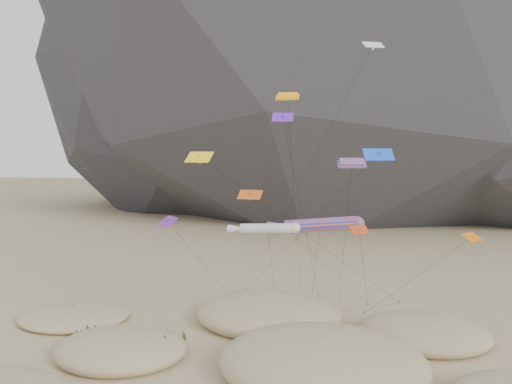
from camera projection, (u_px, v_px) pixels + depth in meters
dunes at (271, 364)px, 40.27m from camera, size 52.44×36.53×4.43m
dune_grass at (249, 365)px, 40.11m from camera, size 42.51×30.13×1.50m
kite_stakes at (319, 303)px, 58.38m from camera, size 19.32×6.41×0.30m
rainbow_tube_kite at (317, 225)px, 47.11m from camera, size 9.27×11.86×12.01m
white_tube_kite at (265, 228)px, 47.58m from camera, size 7.35×9.27×11.33m
orange_parafoil at (288, 100)px, 50.40m from camera, size 2.35×11.14×23.87m
multi_parafoil at (352, 165)px, 42.93m from camera, size 2.53×14.88×17.39m
delta_kites at (293, 174)px, 45.21m from camera, size 29.92×21.65×28.47m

